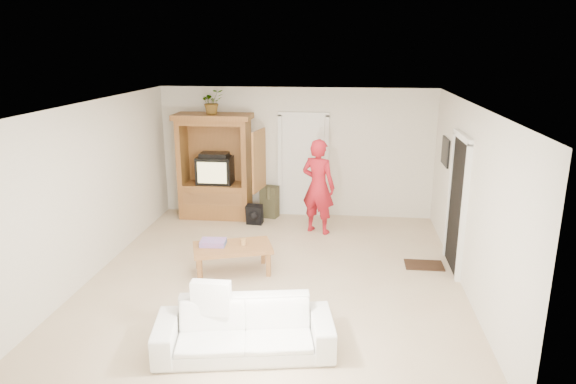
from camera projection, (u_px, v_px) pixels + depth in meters
name	position (u px, v px, depth m)	size (l,w,h in m)	color
floor	(276.00, 275.00, 7.85)	(6.00, 6.00, 0.00)	tan
ceiling	(275.00, 103.00, 7.14)	(6.00, 6.00, 0.00)	white
wall_back	(296.00, 153.00, 10.37)	(5.50, 5.50, 0.00)	silver
wall_front	(230.00, 284.00, 4.63)	(5.50, 5.50, 0.00)	silver
wall_left	(97.00, 187.00, 7.80)	(6.00, 6.00, 0.00)	silver
wall_right	(469.00, 199.00, 7.19)	(6.00, 6.00, 0.00)	silver
armoire	(216.00, 173.00, 10.32)	(1.82, 1.14, 2.10)	brown
door_back	(303.00, 167.00, 10.40)	(0.85, 0.05, 2.04)	white
doorway_right	(457.00, 205.00, 7.85)	(0.05, 0.90, 2.04)	black
framed_picture	(445.00, 152.00, 8.93)	(0.03, 0.60, 0.48)	black
doormat	(424.00, 265.00, 8.17)	(0.60, 0.40, 0.02)	#382316
plant	(212.00, 102.00, 9.90)	(0.42, 0.37, 0.47)	#4C7238
man	(318.00, 186.00, 9.43)	(0.65, 0.42, 1.77)	#A81621
sofa	(244.00, 329.00, 5.79)	(1.99, 0.78, 0.58)	silver
coffee_table	(233.00, 249.00, 7.83)	(1.32, 0.98, 0.44)	olive
towel	(213.00, 242.00, 7.84)	(0.38, 0.28, 0.08)	#D74795
candle	(243.00, 242.00, 7.83)	(0.08, 0.08, 0.10)	tan
backpack_black	(255.00, 215.00, 10.03)	(0.31, 0.18, 0.38)	black
backpack_olive	(270.00, 202.00, 10.43)	(0.34, 0.25, 0.65)	#47442B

